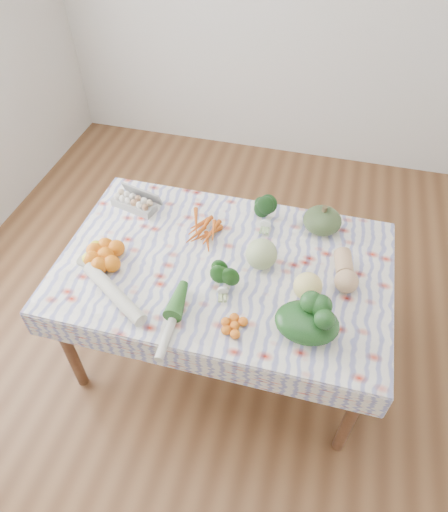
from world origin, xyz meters
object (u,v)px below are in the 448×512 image
Objects in this scene: grapefruit at (308,286)px; cabbage at (261,254)px; dining_table at (224,275)px; egg_carton at (134,203)px; butternut_squash at (345,270)px; kabocha_squash at (322,220)px.

cabbage is at bearing 150.60° from grapefruit.
dining_table is 10.23× the size of cabbage.
cabbage is at bearing -3.44° from egg_carton.
cabbage reaches higher than egg_carton.
grapefruit is at bearing -145.30° from butternut_squash.
kabocha_squash is 0.43m from cabbage.
cabbage reaches higher than grapefruit.
dining_table is 11.87× the size of grapefruit.
dining_table is 0.46m from grapefruit.
egg_carton is at bearing 159.31° from grapefruit.
kabocha_squash is at bearing 88.22° from grapefruit.
butternut_squash is at bearing -65.21° from kabocha_squash.
cabbage is (-0.26, -0.34, 0.01)m from kabocha_squash.
grapefruit reaches higher than butternut_squash.
kabocha_squash is 1.30× the size of cabbage.
butternut_squash is at bearing 44.28° from grapefruit.
cabbage is 0.41m from butternut_squash.
dining_table is at bearing -139.41° from kabocha_squash.
kabocha_squash is at bearing 19.03° from egg_carton.
cabbage reaches higher than butternut_squash.
grapefruit reaches higher than kabocha_squash.
egg_carton is 1.05m from kabocha_squash.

